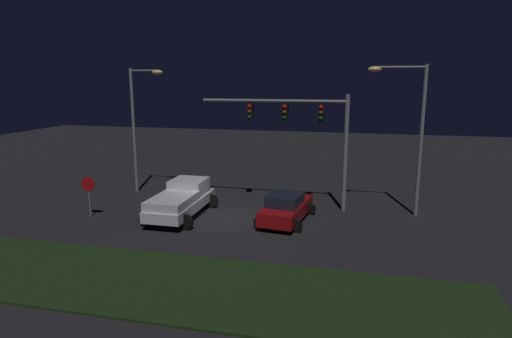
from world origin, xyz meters
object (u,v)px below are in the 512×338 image
Objects in this scene: street_lamp_left at (139,116)px; street_lamp_right at (410,121)px; car_sedan at (286,208)px; stop_sign at (88,189)px; pickup_truck at (182,198)px; traffic_signal_gantry at (302,123)px.

street_lamp_right is (16.26, -1.16, 0.11)m from street_lamp_left.
stop_sign is (-10.33, -1.78, 0.82)m from car_sedan.
street_lamp_left is 0.99× the size of street_lamp_right.
pickup_truck is 7.77m from traffic_signal_gantry.
street_lamp_left is at bearing 47.31° from pickup_truck.
stop_sign is at bearing -164.78° from street_lamp_right.
stop_sign is at bearing 106.51° from car_sedan.
traffic_signal_gantry is 10.64m from street_lamp_left.
car_sedan is 7.96m from street_lamp_right.
street_lamp_left reaches higher than traffic_signal_gantry.
traffic_signal_gantry is at bearing -179.42° from street_lamp_right.
stop_sign is (-4.69, -1.46, 0.56)m from pickup_truck.
street_lamp_right is at bearing 0.58° from traffic_signal_gantry.
traffic_signal_gantry is 5.70m from street_lamp_right.
car_sedan is 11.68m from street_lamp_left.
pickup_truck is 0.67× the size of street_lamp_right.
street_lamp_left reaches higher than pickup_truck.
stop_sign reaches higher than car_sedan.
pickup_truck is 12.79m from street_lamp_right.
street_lamp_right is at bearing -4.08° from street_lamp_left.
traffic_signal_gantry is (0.39, 2.63, 4.16)m from car_sedan.
street_lamp_left is 16.30m from street_lamp_right.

